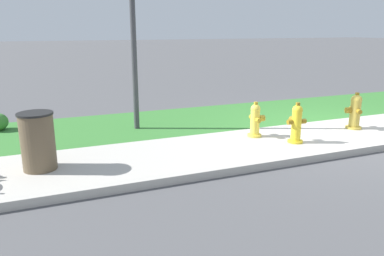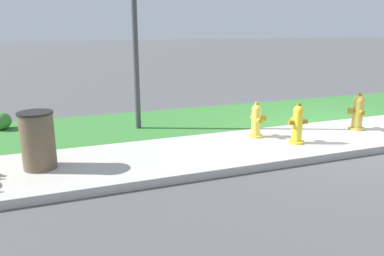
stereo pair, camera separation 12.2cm
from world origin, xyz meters
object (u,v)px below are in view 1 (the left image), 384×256
at_px(fire_hydrant_far_end, 296,124).
at_px(trash_bin, 38,142).
at_px(fire_hydrant_across_street, 255,120).
at_px(fire_hydrant_mid_block, 355,112).

bearing_deg(fire_hydrant_far_end, trash_bin, -177.12).
bearing_deg(fire_hydrant_across_street, trash_bin, -80.61).
bearing_deg(fire_hydrant_far_end, fire_hydrant_mid_block, 18.39).
xyz_separation_m(fire_hydrant_far_end, fire_hydrant_mid_block, (1.72, 0.35, 0.01)).
bearing_deg(trash_bin, fire_hydrant_mid_block, 0.56).
height_order(fire_hydrant_far_end, fire_hydrant_mid_block, fire_hydrant_mid_block).
relative_size(fire_hydrant_across_street, trash_bin, 0.79).
xyz_separation_m(fire_hydrant_across_street, fire_hydrant_mid_block, (2.19, -0.25, 0.04)).
bearing_deg(fire_hydrant_mid_block, fire_hydrant_across_street, 100.21).
bearing_deg(fire_hydrant_far_end, fire_hydrant_across_street, 134.99).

